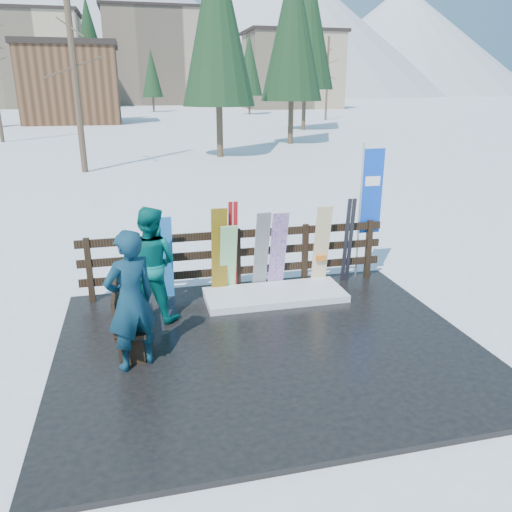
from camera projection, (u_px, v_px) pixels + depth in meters
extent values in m
plane|color=white|center=(268.00, 348.00, 7.31)|extent=(700.00, 700.00, 0.00)
cube|color=black|center=(268.00, 346.00, 7.30)|extent=(6.00, 5.00, 0.08)
cube|color=black|center=(89.00, 270.00, 8.56)|extent=(0.10, 0.10, 1.15)
cube|color=black|center=(166.00, 265.00, 8.85)|extent=(0.10, 0.10, 1.15)
cube|color=black|center=(238.00, 259.00, 9.14)|extent=(0.10, 0.10, 1.15)
cube|color=black|center=(305.00, 254.00, 9.42)|extent=(0.10, 0.10, 1.15)
cube|color=black|center=(368.00, 249.00, 9.71)|extent=(0.10, 0.10, 1.15)
cube|color=black|center=(238.00, 271.00, 9.21)|extent=(5.60, 0.05, 0.14)
cube|color=black|center=(238.00, 253.00, 9.10)|extent=(5.60, 0.05, 0.14)
cube|color=black|center=(237.00, 234.00, 8.99)|extent=(5.60, 0.05, 0.14)
cube|color=white|center=(275.00, 295.00, 8.87)|extent=(2.47, 1.00, 0.12)
cube|color=black|center=(130.00, 315.00, 7.16)|extent=(0.40, 1.50, 0.06)
cube|color=black|center=(132.00, 349.00, 6.67)|extent=(0.34, 0.06, 0.45)
cube|color=black|center=(131.00, 312.00, 7.78)|extent=(0.34, 0.06, 0.45)
cube|color=black|center=(116.00, 299.00, 7.03)|extent=(0.05, 1.50, 0.50)
cube|color=#2C7FE0|center=(164.00, 259.00, 8.58)|extent=(0.30, 0.30, 1.53)
cube|color=white|center=(228.00, 259.00, 8.86)|extent=(0.30, 0.36, 1.32)
cube|color=#E0A40D|center=(219.00, 252.00, 8.78)|extent=(0.28, 0.21, 1.62)
cube|color=silver|center=(278.00, 251.00, 9.03)|extent=(0.30, 0.37, 1.49)
cube|color=black|center=(261.00, 252.00, 8.96)|extent=(0.26, 0.40, 1.52)
cube|color=white|center=(321.00, 246.00, 9.21)|extent=(0.29, 0.26, 1.56)
cube|color=#A61419|center=(230.00, 248.00, 8.88)|extent=(0.08, 0.19, 1.70)
cube|color=#A61419|center=(235.00, 247.00, 8.90)|extent=(0.07, 0.19, 1.70)
cube|color=black|center=(346.00, 241.00, 9.37)|extent=(0.08, 0.18, 1.65)
cube|color=black|center=(350.00, 241.00, 9.39)|extent=(0.08, 0.18, 1.65)
cylinder|color=silver|center=(360.00, 213.00, 9.48)|extent=(0.04, 0.04, 2.60)
cube|color=#0B40C6|center=(372.00, 192.00, 9.40)|extent=(0.42, 0.02, 1.60)
imported|color=#0E3E49|center=(131.00, 301.00, 6.41)|extent=(0.82, 0.72, 1.89)
imported|color=#05605A|center=(151.00, 264.00, 7.85)|extent=(1.12, 1.04, 1.84)
cube|color=tan|center=(25.00, 62.00, 101.09)|extent=(22.00, 14.00, 18.00)
cube|color=black|center=(19.00, 11.00, 98.15)|extent=(23.10, 14.70, 0.60)
cube|color=gray|center=(160.00, 59.00, 125.09)|extent=(26.00, 16.00, 22.00)
cube|color=black|center=(157.00, 9.00, 121.52)|extent=(27.30, 16.80, 0.60)
cube|color=tan|center=(292.00, 72.00, 99.37)|extent=(18.00, 12.00, 14.00)
cube|color=black|center=(293.00, 32.00, 97.06)|extent=(18.90, 12.60, 0.60)
cube|color=brown|center=(71.00, 86.00, 55.02)|extent=(10.00, 8.00, 8.00)
cube|color=black|center=(67.00, 44.00, 53.66)|extent=(10.50, 8.40, 0.60)
cylinder|color=#382B1E|center=(71.00, 38.00, 21.24)|extent=(0.28, 0.28, 11.38)
cone|color=black|center=(218.00, 52.00, 26.53)|extent=(3.97, 3.97, 11.02)
cone|color=black|center=(292.00, 56.00, 33.30)|extent=(4.16, 4.16, 11.56)
cone|color=black|center=(306.00, 47.00, 45.00)|extent=(5.24, 5.24, 14.56)
cylinder|color=#382B1E|center=(327.00, 79.00, 61.37)|extent=(0.28, 0.28, 9.76)
cone|color=black|center=(91.00, 63.00, 59.25)|extent=(4.77, 4.77, 13.24)
cone|color=black|center=(249.00, 76.00, 75.52)|extent=(3.99, 3.99, 11.07)
cone|color=black|center=(152.00, 82.00, 84.64)|extent=(3.49, 3.49, 9.69)
cone|color=white|center=(282.00, 26.00, 300.52)|extent=(200.00, 200.00, 80.00)
cone|color=white|center=(400.00, 42.00, 340.41)|extent=(180.00, 180.00, 70.00)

